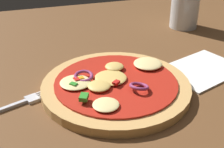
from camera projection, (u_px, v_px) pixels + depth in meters
dining_table at (120, 87)px, 0.54m from camera, size 1.26×0.90×0.03m
pizza at (116, 86)px, 0.50m from camera, size 0.23×0.23×0.03m
fork at (13, 106)px, 0.46m from camera, size 0.15×0.07×0.01m
beer_glass at (186, 2)px, 0.73m from camera, size 0.07×0.07×0.13m
napkin at (202, 69)px, 0.56m from camera, size 0.16×0.14×0.00m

